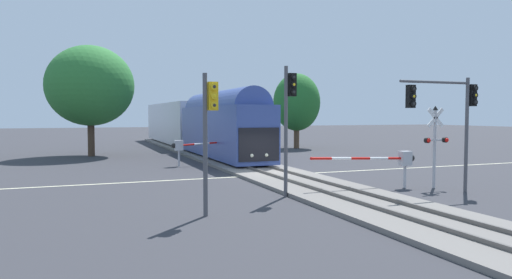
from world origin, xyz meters
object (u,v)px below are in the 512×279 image
oak_far_right (297,102)px  crossing_signal_mast (435,138)px  traffic_signal_near_right (449,106)px  crossing_gate_near (395,160)px  crossing_gate_far (189,146)px  traffic_signal_median (289,110)px  traffic_signal_near_left (209,121)px  commuter_train (193,123)px  oak_behind_train (90,86)px

oak_far_right → crossing_signal_mast: bearing=-101.7°
oak_far_right → traffic_signal_near_right: bearing=-102.3°
crossing_gate_near → crossing_gate_far: (-7.11, 13.28, 0.02)m
traffic_signal_median → oak_far_right: (13.16, 26.06, 1.09)m
crossing_gate_near → traffic_signal_near_left: traffic_signal_near_left is taller
crossing_gate_near → oak_far_right: size_ratio=0.72×
commuter_train → oak_behind_train: (-9.70, -3.14, 3.27)m
crossing_gate_near → oak_behind_train: (-13.28, 23.77, 4.64)m
crossing_signal_mast → oak_behind_train: 28.94m
traffic_signal_near_left → traffic_signal_near_right: size_ratio=0.95×
commuter_train → crossing_signal_mast: commuter_train is taller
commuter_train → traffic_signal_median: bearing=-94.5°
oak_behind_train → traffic_signal_median: bearing=-72.5°
traffic_signal_near_right → traffic_signal_median: (-7.06, 1.89, -0.16)m
commuter_train → traffic_signal_near_right: commuter_train is taller
crossing_gate_far → oak_behind_train: bearing=120.5°
oak_far_right → crossing_gate_far: bearing=-139.1°
commuter_train → crossing_gate_near: (3.59, -26.91, -1.37)m
crossing_signal_mast → oak_far_right: oak_far_right is taller
traffic_signal_median → crossing_signal_mast: bearing=-3.0°
commuter_train → oak_behind_train: oak_behind_train is taller
traffic_signal_near_right → oak_behind_train: (-14.62, 25.84, 2.09)m
commuter_train → oak_far_right: oak_far_right is taller
crossing_gate_near → traffic_signal_near_right: bearing=-57.3°
commuter_train → traffic_signal_near_right: bearing=-80.4°
commuter_train → traffic_signal_near_left: (-6.39, -29.57, 0.59)m
crossing_gate_far → traffic_signal_median: 13.74m
crossing_gate_near → crossing_signal_mast: bearing=-16.8°
crossing_gate_near → crossing_signal_mast: crossing_signal_mast is taller
crossing_gate_far → oak_behind_train: size_ratio=0.64×
oak_far_right → traffic_signal_median: bearing=-116.8°
oak_behind_train → commuter_train: bearing=18.0°
traffic_signal_near_left → traffic_signal_near_right: bearing=3.0°
traffic_signal_near_right → oak_far_right: size_ratio=0.66×
traffic_signal_near_right → traffic_signal_median: bearing=165.0°
commuter_train → traffic_signal_near_right: size_ratio=7.42×
crossing_signal_mast → traffic_signal_near_right: traffic_signal_near_right is taller
crossing_gate_far → traffic_signal_median: traffic_signal_median is taller
commuter_train → crossing_signal_mast: (5.52, -27.49, -0.33)m
crossing_gate_far → oak_far_right: bearing=40.9°
crossing_signal_mast → traffic_signal_near_left: 12.12m
traffic_signal_near_left → oak_behind_train: size_ratio=0.53×
crossing_gate_near → crossing_gate_far: same height
commuter_train → crossing_gate_near: commuter_train is taller
commuter_train → oak_far_right: (11.01, -1.03, 2.11)m
crossing_signal_mast → traffic_signal_median: size_ratio=0.71×
traffic_signal_near_right → traffic_signal_median: 7.32m
traffic_signal_near_left → traffic_signal_median: traffic_signal_median is taller
traffic_signal_near_left → oak_behind_train: bearing=97.1°
crossing_signal_mast → crossing_gate_far: 16.59m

